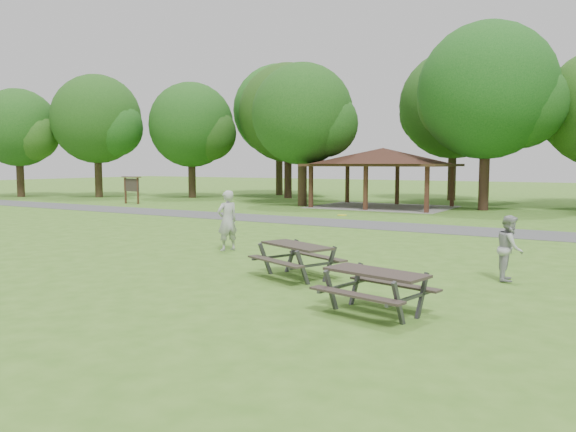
{
  "coord_description": "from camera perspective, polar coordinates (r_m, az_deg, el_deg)",
  "views": [
    {
      "loc": [
        9.17,
        -9.62,
        2.8
      ],
      "look_at": [
        1.0,
        4.0,
        1.3
      ],
      "focal_mm": 35.0,
      "sensor_mm": 36.0,
      "label": 1
    }
  ],
  "objects": [
    {
      "name": "tree_row_b",
      "position": [
        46.36,
        -9.7,
        8.86
      ],
      "size": [
        7.14,
        6.8,
        9.28
      ],
      "color": "black",
      "rests_on": "ground"
    },
    {
      "name": "tree_deep_b",
      "position": [
        44.25,
        16.62,
        10.47
      ],
      "size": [
        8.4,
        8.0,
        11.13
      ],
      "color": "#2F2015",
      "rests_on": "ground"
    },
    {
      "name": "picnic_table_far",
      "position": [
        10.6,
        8.9,
        -6.56
      ],
      "size": [
        2.2,
        1.91,
        0.84
      ],
      "color": "#2E2521",
      "rests_on": "ground"
    },
    {
      "name": "tree_row_c",
      "position": [
        45.17,
        0.12,
        10.14
      ],
      "size": [
        8.19,
        7.8,
        10.67
      ],
      "color": "black",
      "rests_on": "ground"
    },
    {
      "name": "tree_row_d",
      "position": [
        37.01,
        1.61,
        9.99
      ],
      "size": [
        6.93,
        6.6,
        9.27
      ],
      "color": "#322416",
      "rests_on": "ground"
    },
    {
      "name": "asphalt_path",
      "position": [
        25.49,
        9.68,
        -0.97
      ],
      "size": [
        120.0,
        3.2,
        0.02
      ],
      "primitive_type": "cube",
      "color": "#4A4B4D",
      "rests_on": "ground"
    },
    {
      "name": "ground",
      "position": [
        13.59,
        -12.48,
        -6.63
      ],
      "size": [
        160.0,
        160.0,
        0.0
      ],
      "primitive_type": "plane",
      "color": "#427321",
      "rests_on": "ground"
    },
    {
      "name": "frisbee_thrower",
      "position": [
        18.03,
        -6.18,
        -0.47
      ],
      "size": [
        0.71,
        0.83,
        1.94
      ],
      "primitive_type": "imported",
      "rotation": [
        0.0,
        0.0,
        -1.98
      ],
      "color": "#AEAEB1",
      "rests_on": "ground"
    },
    {
      "name": "tree_row_e",
      "position": [
        35.59,
        19.71,
        11.5
      ],
      "size": [
        8.4,
        8.0,
        11.02
      ],
      "color": "#321E16",
      "rests_on": "ground"
    },
    {
      "name": "pavilion",
      "position": [
        36.11,
        9.61,
        5.73
      ],
      "size": [
        8.6,
        7.01,
        3.76
      ],
      "color": "#362013",
      "rests_on": "ground"
    },
    {
      "name": "picnic_table_middle",
      "position": [
        13.71,
        0.89,
        -3.71
      ],
      "size": [
        2.42,
        2.21,
        0.85
      ],
      "color": "#2E2721",
      "rests_on": "ground"
    },
    {
      "name": "frisbee_catcher",
      "position": [
        14.36,
        21.61,
        -3.05
      ],
      "size": [
        0.7,
        0.84,
        1.57
      ],
      "primitive_type": "imported",
      "rotation": [
        0.0,
        0.0,
        1.72
      ],
      "color": "#ABABAE",
      "rests_on": "ground"
    },
    {
      "name": "tree_row_a",
      "position": [
        48.87,
        -18.76,
        9.04
      ],
      "size": [
        7.56,
        7.2,
        9.97
      ],
      "color": "#2F2215",
      "rests_on": "ground"
    },
    {
      "name": "tree_deep_a",
      "position": [
        49.75,
        -0.79,
        10.38
      ],
      "size": [
        8.4,
        8.0,
        11.38
      ],
      "color": "#312315",
      "rests_on": "ground"
    },
    {
      "name": "tree_flank_left",
      "position": [
        51.82,
        -25.65,
        7.88
      ],
      "size": [
        6.72,
        6.4,
        8.93
      ],
      "color": "#2F2015",
      "rests_on": "ground"
    },
    {
      "name": "notice_board",
      "position": [
        40.2,
        -15.62,
        3.07
      ],
      "size": [
        1.6,
        0.3,
        1.88
      ],
      "color": "#3A2015",
      "rests_on": "ground"
    },
    {
      "name": "frisbee_in_flight",
      "position": [
        15.76,
        5.51,
        0.09
      ],
      "size": [
        0.28,
        0.28,
        0.02
      ],
      "color": "yellow",
      "rests_on": "ground"
    }
  ]
}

